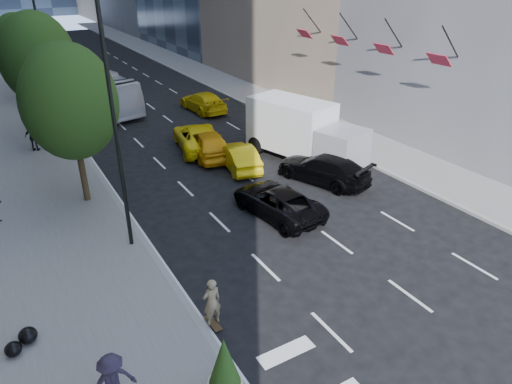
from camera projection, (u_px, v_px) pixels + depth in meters
ground at (317, 249)px, 18.64m from camera, size 160.00×160.00×0.00m
sidewalk_left at (10, 105)px, 37.76m from camera, size 6.00×120.00×0.15m
sidewalk_right at (217, 79)px, 46.35m from camera, size 4.00×120.00×0.15m
lamp_near at (118, 108)px, 16.30m from camera, size 2.13×0.22×10.00m
lamp_far at (45, 43)px, 30.23m from camera, size 2.13×0.22×10.00m
tree_near at (70, 102)px, 20.15m from camera, size 4.20×4.20×7.46m
tree_mid at (38, 59)px, 27.73m from camera, size 4.50×4.50×7.99m
tree_far at (19, 43)px, 38.10m from camera, size 3.90×3.90×6.92m
traffic_signal at (21, 36)px, 44.83m from camera, size 2.48×0.53×5.20m
facade_flags at (363, 41)px, 28.44m from camera, size 1.85×13.30×2.05m
skateboarder at (212, 305)px, 14.30m from camera, size 0.63×0.43×1.67m
black_sedan_lincoln at (277, 201)px, 20.94m from camera, size 2.84×5.16×1.37m
black_sedan_mercedes at (323, 169)px, 24.16m from camera, size 3.71×5.60×1.51m
taxi_a at (209, 144)px, 27.41m from camera, size 2.81×5.03×1.62m
taxi_b at (239, 156)px, 25.83m from camera, size 2.31×4.51×1.42m
taxi_c at (198, 137)px, 28.58m from camera, size 3.63×5.92×1.53m
taxi_d at (203, 102)px, 36.07m from camera, size 2.37×5.32×1.52m
city_bus at (91, 90)px, 36.22m from camera, size 5.37×11.66×3.16m
box_truck at (303, 132)px, 26.48m from camera, size 4.48×7.64×3.45m
pedestrian_b at (33, 137)px, 27.83m from camera, size 1.10×0.84×1.74m
pedestrian_c at (113, 383)px, 11.37m from camera, size 1.22×0.80×1.77m
planter_shrub at (225, 373)px, 11.45m from camera, size 0.91×0.91×2.18m
garbage_bags at (22, 341)px, 13.55m from camera, size 0.96×0.92×0.47m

